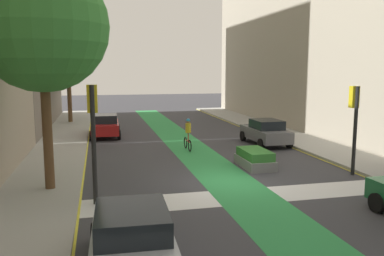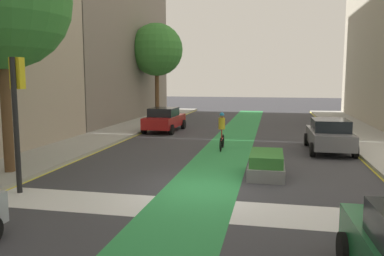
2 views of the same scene
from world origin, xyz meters
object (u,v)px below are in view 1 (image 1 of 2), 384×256
Objects in this scene: car_grey_right_far at (265,132)px; car_red_left_far at (105,125)px; car_silver_left_near at (132,239)px; traffic_signal_near_right at (354,113)px; traffic_signal_near_left at (93,121)px; street_tree_far at (68,55)px; street_tree_near at (42,26)px; median_planter at (255,159)px; cyclist_in_lane at (188,134)px.

car_red_left_far is (-9.67, 5.27, 0.00)m from car_grey_right_far.
traffic_signal_near_right is at bearing 32.52° from car_silver_left_near.
traffic_signal_near_left is 22.28m from street_tree_far.
street_tree_near is 3.57× the size of median_planter.
street_tree_far is (-7.41, 13.68, 4.91)m from cyclist_in_lane.
median_planter is at bearing 53.10° from car_silver_left_near.
traffic_signal_near_right is 0.92× the size of car_silver_left_near.
street_tree_near is (-11.97, -7.19, 5.39)m from car_grey_right_far.
traffic_signal_near_right is 7.83m from car_grey_right_far.
traffic_signal_near_left is 0.52× the size of street_tree_far.
traffic_signal_near_left is at bearing -172.91° from traffic_signal_near_right.
car_silver_left_near is 2.30× the size of cyclist_in_lane.
car_silver_left_near is at bearing -89.25° from car_red_left_far.
car_red_left_far is (-0.25, 19.34, 0.00)m from car_silver_left_near.
car_red_left_far is 12.61m from median_planter.
traffic_signal_near_right reaches higher than car_silver_left_near.
traffic_signal_near_left reaches higher than median_planter.
car_grey_right_far and car_silver_left_near have the same top height.
street_tree_near is (-2.30, -12.46, 5.39)m from car_red_left_far.
car_silver_left_near is 9.10m from street_tree_near.
traffic_signal_near_left is 0.98× the size of car_grey_right_far.
car_grey_right_far is 16.93m from car_silver_left_near.
car_red_left_far is at bearing 122.70° from median_planter.
street_tree_far is (-3.09, 27.12, 5.08)m from car_silver_left_near.
car_grey_right_far is at bearing 31.00° from street_tree_near.
street_tree_near reaches higher than traffic_signal_near_left.
traffic_signal_near_right reaches higher than car_red_left_far.
traffic_signal_near_right is at bearing -57.03° from street_tree_far.
car_red_left_far is 7.47m from cyclist_in_lane.
street_tree_far reaches higher than median_planter.
car_red_left_far is at bearing 87.58° from traffic_signal_near_left.
traffic_signal_near_left reaches higher than car_red_left_far.
street_tree_near is at bearing -168.50° from median_planter.
traffic_signal_near_right is 1.65× the size of median_planter.
car_grey_right_far is (-0.84, 7.53, -1.96)m from traffic_signal_near_right.
car_red_left_far is at bearing 127.82° from cyclist_in_lane.
traffic_signal_near_right is 16.68m from car_red_left_far.
street_tree_far reaches higher than cyclist_in_lane.
car_silver_left_near is 1.00× the size of car_red_left_far.
car_grey_right_far is 0.99× the size of car_silver_left_near.
traffic_signal_near_left is 0.97× the size of car_red_left_far.
street_tree_near reaches higher than car_grey_right_far.
street_tree_far reaches higher than traffic_signal_near_left.
car_grey_right_far is 18.78m from street_tree_far.
car_grey_right_far and car_red_left_far have the same top height.
traffic_signal_near_right is 13.27m from street_tree_near.
median_planter is at bearing 149.40° from traffic_signal_near_right.
traffic_signal_near_right is at bearing -83.63° from car_grey_right_far.
street_tree_far is (-2.24, 21.97, 2.98)m from traffic_signal_near_left.
traffic_signal_near_right is 11.20m from traffic_signal_near_left.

